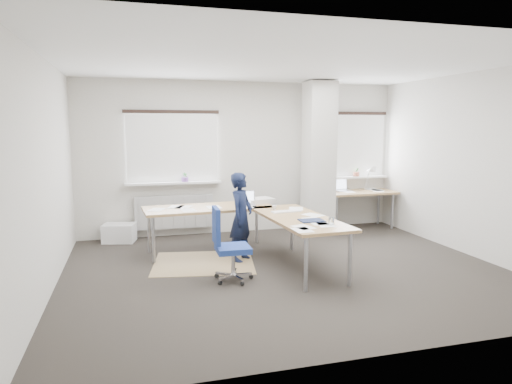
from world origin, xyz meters
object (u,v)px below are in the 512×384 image
object	(u,v)px
desk_main	(253,214)
task_chair	(230,261)
person	(241,217)
desk_side	(359,193)

from	to	relation	value
desk_main	task_chair	bearing A→B (deg)	-125.46
desk_main	person	xyz separation A→B (m)	(-0.19, -0.02, -0.03)
desk_side	person	distance (m)	3.14
task_chair	person	world-z (taller)	person
desk_main	task_chair	world-z (taller)	task_chair
desk_main	desk_side	bearing A→B (deg)	27.11
desk_side	task_chair	world-z (taller)	desk_side
task_chair	desk_main	bearing A→B (deg)	59.92
desk_main	person	distance (m)	0.20
desk_side	task_chair	bearing A→B (deg)	-143.44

